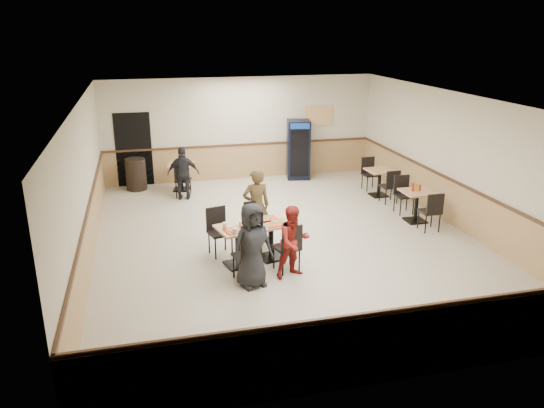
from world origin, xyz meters
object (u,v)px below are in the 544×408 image
object	(u,v)px
main_table	(255,237)
side_table_near	(417,201)
back_table	(181,173)
diner_woman_left	(252,245)
diner_man_opposite	(256,206)
side_table_far	(379,179)
diner_woman_right	(294,242)
trash_bin	(136,174)
lone_diner	(183,173)
pepsi_cooler	(298,150)

from	to	relation	value
main_table	side_table_near	xyz separation A→B (m)	(4.15, 1.27, -0.02)
main_table	back_table	distance (m)	5.25
diner_woman_left	diner_man_opposite	distance (m)	1.99
diner_man_opposite	side_table_far	xyz separation A→B (m)	(3.91, 2.35, -0.32)
diner_woman_left	side_table_near	distance (m)	4.94
side_table_far	back_table	world-z (taller)	back_table
diner_woman_right	trash_bin	distance (m)	6.86
main_table	diner_woman_left	world-z (taller)	diner_woman_left
diner_woman_left	side_table_far	xyz separation A→B (m)	(4.41, 4.28, -0.28)
main_table	side_table_near	world-z (taller)	main_table
diner_woman_left	trash_bin	size ratio (longest dim) A/B	1.73
lone_diner	diner_woman_right	bearing A→B (deg)	116.24
diner_woman_right	diner_man_opposite	bearing A→B (deg)	83.66
main_table	side_table_near	bearing A→B (deg)	3.63
diner_woman_right	diner_man_opposite	distance (m)	1.77
diner_man_opposite	trash_bin	distance (m)	5.17
pepsi_cooler	back_table	bearing A→B (deg)	-162.61
side_table_far	back_table	xyz separation A→B (m)	(-5.14, 1.84, 0.01)
lone_diner	trash_bin	bearing A→B (deg)	-34.88
diner_woman_right	lone_diner	bearing A→B (deg)	90.35
diner_woman_left	pepsi_cooler	distance (m)	7.09
back_table	lone_diner	bearing A→B (deg)	-90.00
diner_woman_right	side_table_far	bearing A→B (deg)	32.18
main_table	diner_woman_left	distance (m)	1.03
pepsi_cooler	main_table	bearing A→B (deg)	-103.65
pepsi_cooler	diner_man_opposite	bearing A→B (deg)	-105.62
diner_woman_right	side_table_near	distance (m)	4.14
main_table	side_table_near	distance (m)	4.34
diner_woman_left	lone_diner	xyz separation A→B (m)	(-0.72, 5.28, -0.06)
diner_woman_right	pepsi_cooler	world-z (taller)	pepsi_cooler
diner_man_opposite	side_table_far	size ratio (longest dim) A/B	2.22
back_table	pepsi_cooler	xyz separation A→B (m)	(3.52, 0.39, 0.38)
diner_woman_right	lone_diner	size ratio (longest dim) A/B	0.96
diner_woman_left	diner_woman_right	size ratio (longest dim) A/B	1.13
diner_man_opposite	back_table	xyz separation A→B (m)	(-1.22, 4.19, -0.31)
lone_diner	side_table_far	world-z (taller)	lone_diner
main_table	back_table	size ratio (longest dim) A/B	1.90
side_table_far	trash_bin	world-z (taller)	trash_bin
main_table	pepsi_cooler	distance (m)	6.12
diner_woman_right	lone_diner	distance (m)	5.31
back_table	diner_woman_left	bearing A→B (deg)	-83.25
diner_woman_right	side_table_far	size ratio (longest dim) A/B	1.86
main_table	diner_woman_right	size ratio (longest dim) A/B	1.16
diner_woman_left	diner_man_opposite	bearing A→B (deg)	59.37
trash_bin	diner_woman_right	bearing A→B (deg)	-66.32
back_table	main_table	bearing A→B (deg)	-79.32
main_table	side_table_near	size ratio (longest dim) A/B	2.12
pepsi_cooler	trash_bin	distance (m)	4.77
diner_man_opposite	pepsi_cooler	bearing A→B (deg)	-119.92
pepsi_cooler	trash_bin	world-z (taller)	pepsi_cooler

